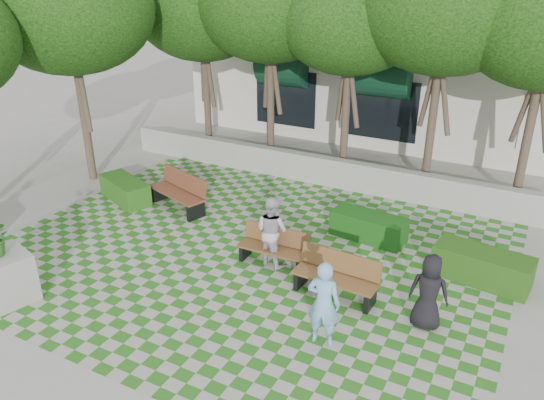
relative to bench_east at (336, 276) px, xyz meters
The scene contains 16 objects.
ground 2.67m from the bench_east, 169.23° to the right, with size 90.00×90.00×0.00m, color gray.
lawn 2.67m from the bench_east, 168.86° to the left, with size 12.00×12.00×0.00m, color #2B721E.
sidewalk_west 9.81m from the bench_east, behind, with size 2.00×12.00×0.01m, color #9E9B93.
retaining_wall 6.27m from the bench_east, 114.35° to the left, with size 15.00×0.36×0.90m, color #9E9B93.
bench_east is the anchor object (origin of this frame).
bench_mid 1.86m from the bench_east, 163.12° to the left, with size 1.69×0.60×0.88m.
bench_west 5.99m from the bench_east, 160.43° to the left, with size 2.12×1.27×1.06m.
hedge_east 3.36m from the bench_east, 37.82° to the left, with size 2.07×0.83×0.72m, color #1F4813.
hedge_midright 2.81m from the bench_east, 94.62° to the left, with size 1.90×0.76×0.66m, color #134713.
hedge_west 7.63m from the bench_east, 167.09° to the left, with size 1.89×0.76×0.66m, color #205316.
planter_front 6.99m from the bench_east, 150.58° to the right, with size 1.31×1.31×1.89m.
person_blue 1.65m from the bench_east, 77.39° to the right, with size 0.63×0.41×1.72m, color #7FB7E8.
person_dark 1.97m from the bench_east, ahead, with size 0.76×0.50×1.56m, color black.
person_white 1.96m from the bench_east, 163.51° to the left, with size 0.83×0.64×1.70m, color silver.
tree_row 8.48m from the bench_east, 129.14° to the left, with size 17.70×13.40×7.41m.
building 13.84m from the bench_east, 96.92° to the left, with size 18.00×8.92×5.15m.
Camera 1 is at (5.87, -8.60, 6.52)m, focal length 35.00 mm.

